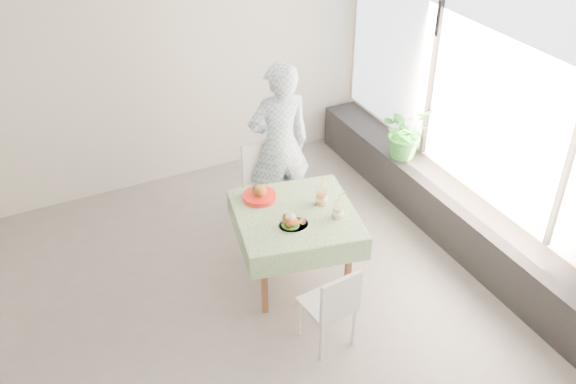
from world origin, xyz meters
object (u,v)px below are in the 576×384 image
chair_near (328,319)px  potted_plant (406,132)px  diner (279,145)px  cafe_table (295,238)px  juice_cup_orange (321,197)px  chair_far (270,205)px  main_dish (292,222)px

chair_near → potted_plant: (1.81, 1.58, 0.55)m
potted_plant → diner: bearing=172.5°
cafe_table → juice_cup_orange: (0.27, 0.02, 0.35)m
chair_near → juice_cup_orange: 1.10m
chair_far → diner: size_ratio=0.53×
cafe_table → juice_cup_orange: 0.44m
chair_near → diner: diner is taller
cafe_table → chair_near: size_ratio=1.55×
chair_far → main_dish: bearing=-104.0°
diner → potted_plant: 1.41m
main_dish → diner: bearing=69.5°
juice_cup_orange → potted_plant: (1.42, 0.72, -0.02)m
cafe_table → main_dish: 0.39m
cafe_table → chair_far: chair_far is taller
cafe_table → chair_far: bearing=81.4°
cafe_table → potted_plant: 1.87m
potted_plant → main_dish: bearing=-153.2°
potted_plant → cafe_table: bearing=-156.3°
chair_far → juice_cup_orange: bearing=-79.4°
main_dish → juice_cup_orange: 0.43m
chair_far → chair_near: size_ratio=1.18×
chair_near → main_dish: main_dish is taller
chair_near → cafe_table: bearing=81.4°
main_dish → chair_far: bearing=76.0°
diner → chair_near: bearing=81.3°
cafe_table → potted_plant: potted_plant is taller
chair_near → chair_far: bearing=81.4°
diner → main_dish: 1.17m
cafe_table → chair_far: (0.12, 0.80, -0.17)m
chair_far → juice_cup_orange: juice_cup_orange is taller
cafe_table → chair_near: 0.87m
potted_plant → chair_near: bearing=-139.0°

